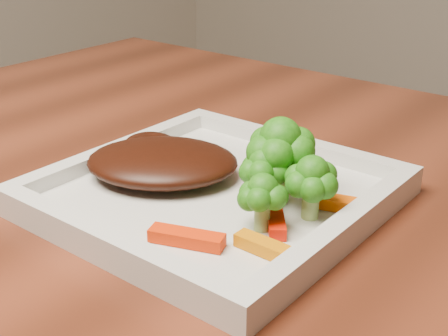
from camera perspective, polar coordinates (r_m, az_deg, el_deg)
The scene contains 11 objects.
plate at distance 0.56m, azimuth -0.81°, elevation -2.67°, with size 0.27×0.27×0.01m, color silver.
steak at distance 0.58m, azimuth -5.67°, elevation 0.56°, with size 0.14×0.11×0.03m, color black.
broccoli_0 at distance 0.53m, azimuth 5.12°, elevation 0.84°, with size 0.07×0.07×0.07m, color #205C0F, non-canonical shape.
broccoli_1 at distance 0.50m, azimuth 8.03°, elevation -1.21°, with size 0.05×0.05×0.06m, color #306B11, non-canonical shape.
broccoli_2 at distance 0.48m, azimuth 3.56°, elevation -2.53°, with size 0.04×0.04×0.06m, color #256A11, non-canonical shape.
broccoli_3 at distance 0.52m, azimuth 3.69°, elevation -0.26°, with size 0.05×0.05×0.06m, color #126D12, non-canonical shape.
carrot_0 at distance 0.47m, azimuth -3.44°, elevation -6.38°, with size 0.06×0.02×0.01m, color red.
carrot_1 at distance 0.46m, azimuth 3.82°, elevation -7.26°, with size 0.05×0.01×0.01m, color #CA6C03.
carrot_3 at distance 0.53m, azimuth 10.39°, elevation -3.20°, with size 0.06×0.02×0.01m, color #EA5403.
carrot_4 at distance 0.58m, azimuth 4.78°, elevation -0.23°, with size 0.05×0.01×0.01m, color red.
carrot_5 at distance 0.49m, azimuth 4.75°, elevation -4.82°, with size 0.05×0.01×0.01m, color red.
Camera 1 is at (0.01, -0.31, 1.00)m, focal length 50.00 mm.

